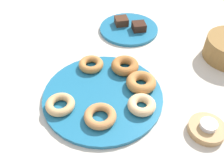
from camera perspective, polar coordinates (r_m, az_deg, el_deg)
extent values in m
plane|color=beige|center=(0.75, -2.10, -2.94)|extent=(2.40, 2.40, 0.00)
cylinder|color=#1E6B93|center=(0.75, -2.12, -2.62)|extent=(0.36, 0.36, 0.01)
torus|color=#C6844C|center=(0.67, -2.73, -7.35)|extent=(0.12, 0.12, 0.02)
torus|color=#BC7A3D|center=(0.76, 6.68, 0.37)|extent=(0.10, 0.10, 0.03)
torus|color=#BC7A3D|center=(0.82, -4.82, 4.50)|extent=(0.10, 0.10, 0.02)
torus|color=#AD6B33|center=(0.81, 2.97, 4.22)|extent=(0.13, 0.13, 0.03)
torus|color=#EABC84|center=(0.70, 6.80, -4.77)|extent=(0.11, 0.11, 0.03)
torus|color=tan|center=(0.71, -11.78, -4.58)|extent=(0.12, 0.12, 0.02)
cylinder|color=#1E6B93|center=(1.03, 3.86, 12.49)|extent=(0.23, 0.23, 0.01)
cube|color=#472819|center=(1.04, 2.16, 14.21)|extent=(0.06, 0.06, 0.03)
cube|color=#381E14|center=(1.01, 6.18, 12.98)|extent=(0.06, 0.06, 0.03)
cylinder|color=tan|center=(0.71, 20.84, -9.59)|extent=(0.10, 0.10, 0.02)
cylinder|color=silver|center=(0.70, 21.21, -8.74)|extent=(0.04, 0.04, 0.02)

